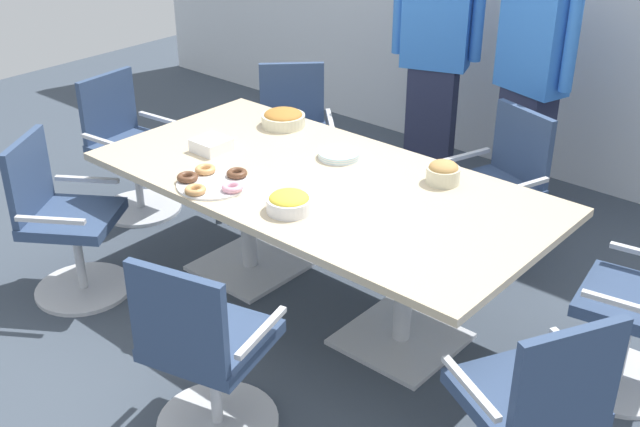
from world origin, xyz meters
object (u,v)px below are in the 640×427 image
Objects in this scene: office_chair_4 at (129,153)px; napkin_pile at (211,145)px; person_standing_0 at (435,54)px; donut_platter at (212,181)px; office_chair_3 at (293,142)px; conference_table at (320,201)px; person_standing_1 at (532,77)px; office_chair_0 at (530,417)px; office_chair_5 at (65,227)px; snack_bowl_cookies at (443,172)px; plate_stack at (339,155)px; snack_bowl_pretzels at (283,118)px; office_chair_2 at (497,196)px; snack_bowl_chips_yellow at (289,202)px; office_chair_6 at (205,358)px.

office_chair_4 is 1.09m from napkin_pile.
person_standing_0 reaches higher than donut_platter.
office_chair_3 is at bearing 33.82° from person_standing_0.
person_standing_1 is (0.29, 1.67, 0.32)m from conference_table.
office_chair_0 is 2.26m from napkin_pile.
conference_table is 1.41m from office_chair_5.
person_standing_0 is 1.61m from snack_bowl_cookies.
office_chair_4 is 3.99× the size of plate_stack.
snack_bowl_pretzels is 1.15m from snack_bowl_cookies.
office_chair_4 is at bearing -171.43° from snack_bowl_cookies.
office_chair_5 is at bearing -143.94° from conference_table.
donut_platter is 1.65× the size of plate_stack.
conference_table is 0.65m from snack_bowl_cookies.
donut_platter is 0.44m from napkin_pile.
office_chair_2 is 1.69m from napkin_pile.
snack_bowl_pretzels is 1.13× the size of plate_stack.
office_chair_4 is 3.52× the size of snack_bowl_pretzels.
office_chair_2 is 0.50× the size of person_standing_1.
snack_bowl_chips_yellow is (-0.16, -2.03, -0.15)m from person_standing_1.
office_chair_4 is at bearing 43.75° from office_chair_2.
office_chair_6 is at bearing 104.53° from office_chair_2.
office_chair_2 is at bearing 141.67° from office_chair_3.
office_chair_2 is at bearing 45.96° from napkin_pile.
person_standing_0 is 4.85× the size of donut_platter.
office_chair_6 is 1.46m from plate_stack.
conference_table is 9.28× the size of snack_bowl_pretzels.
snack_bowl_cookies is (1.51, -0.51, 0.40)m from office_chair_3.
person_standing_0 is 2.12m from snack_bowl_chips_yellow.
snack_bowl_chips_yellow is (0.55, -2.04, -0.16)m from person_standing_0.
office_chair_2 is 1.72m from donut_platter.
snack_bowl_cookies is 0.75× the size of plate_stack.
office_chair_3 is 3.52× the size of snack_bowl_pretzels.
snack_bowl_pretzels is at bearing 69.15° from person_standing_1.
conference_table is at bearing 93.49° from office_chair_3.
office_chair_6 is (1.32, -1.97, 0.00)m from office_chair_3.
snack_bowl_cookies is 1.28m from napkin_pile.
office_chair_3 reaches higher than snack_bowl_chips_yellow.
office_chair_5 is 1.00× the size of office_chair_6.
plate_stack is 1.29× the size of napkin_pile.
napkin_pile is at bearing -170.26° from conference_table.
napkin_pile is (-1.00, 0.97, 0.38)m from office_chair_6.
office_chair_4 reaches higher than napkin_pile.
plate_stack is (-0.22, 0.64, -0.03)m from snack_bowl_chips_yellow.
person_standing_1 reaches higher than office_chair_3.
donut_platter is at bearing -41.49° from napkin_pile.
office_chair_4 is at bearing -160.10° from snack_bowl_pretzels.
office_chair_6 reaches higher than plate_stack.
snack_bowl_chips_yellow is at bearing 101.56° from person_standing_1.
office_chair_0 is at bearing 141.83° from office_chair_2.
snack_bowl_chips_yellow is (-0.33, -1.43, 0.39)m from office_chair_2.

